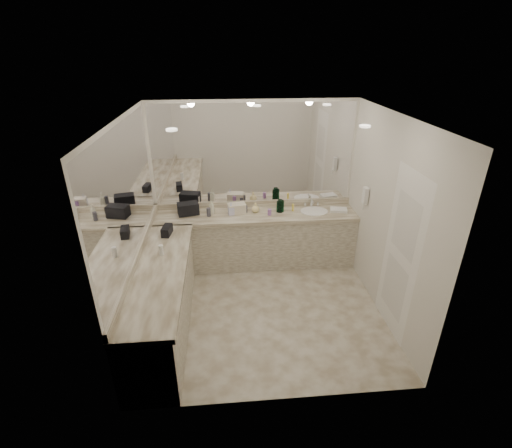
{
  "coord_description": "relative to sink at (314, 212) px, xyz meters",
  "views": [
    {
      "loc": [
        -0.46,
        -4.13,
        3.32
      ],
      "look_at": [
        -0.06,
        0.4,
        1.11
      ],
      "focal_mm": 26.0,
      "sensor_mm": 36.0,
      "label": 1
    }
  ],
  "objects": [
    {
      "name": "soap_bottle_b",
      "position": [
        -1.33,
        -0.01,
        0.1
      ],
      "size": [
        0.11,
        0.11,
        0.2
      ],
      "primitive_type": "imported",
      "rotation": [
        0.0,
        0.0,
        0.21
      ],
      "color": "silver",
      "rests_on": "vanity_back_top"
    },
    {
      "name": "soap_bottle_c",
      "position": [
        -0.94,
        0.05,
        0.09
      ],
      "size": [
        0.14,
        0.14,
        0.16
      ],
      "primitive_type": "imported",
      "rotation": [
        0.0,
        0.0,
        -0.16
      ],
      "color": "#F4E197",
      "rests_on": "vanity_back_top"
    },
    {
      "name": "door",
      "position": [
        0.64,
        -1.7,
        0.16
      ],
      "size": [
        0.02,
        0.82,
        2.1
      ],
      "primitive_type": "cube",
      "color": "white",
      "rests_on": "wall_right"
    },
    {
      "name": "mirror_left",
      "position": [
        -2.54,
        -1.2,
        0.88
      ],
      "size": [
        0.01,
        2.92,
        1.55
      ],
      "primitive_type": "cube",
      "color": "white",
      "rests_on": "wall_left"
    },
    {
      "name": "sink",
      "position": [
        0.0,
        0.0,
        0.0
      ],
      "size": [
        0.44,
        0.44,
        0.03
      ],
      "primitive_type": "cylinder",
      "color": "white",
      "rests_on": "vanity_back_top"
    },
    {
      "name": "green_bottle_1",
      "position": [
        -0.55,
        0.02,
        0.11
      ],
      "size": [
        0.07,
        0.07,
        0.21
      ],
      "primitive_type": "cylinder",
      "color": "#0A4123",
      "rests_on": "vanity_back_top"
    },
    {
      "name": "amenity_bottle_0",
      "position": [
        -1.68,
        -0.03,
        0.07
      ],
      "size": [
        0.06,
        0.06,
        0.14
      ],
      "primitive_type": "cylinder",
      "color": "#3F3F4C",
      "rests_on": "vanity_back_top"
    },
    {
      "name": "backsplash_back",
      "position": [
        -0.95,
        0.28,
        0.05
      ],
      "size": [
        3.2,
        0.04,
        0.1
      ],
      "primitive_type": "cube",
      "color": "beige",
      "rests_on": "vanity_back_top"
    },
    {
      "name": "mirror_back",
      "position": [
        -0.95,
        0.29,
        0.88
      ],
      "size": [
        3.12,
        0.01,
        1.55
      ],
      "primitive_type": "cube",
      "color": "white",
      "rests_on": "wall_back"
    },
    {
      "name": "black_bag_spill",
      "position": [
        -2.25,
        -0.6,
        0.07
      ],
      "size": [
        0.14,
        0.25,
        0.13
      ],
      "primitive_type": "cube",
      "rotation": [
        0.0,
        0.0,
        -0.15
      ],
      "color": "black",
      "rests_on": "vanity_left_top"
    },
    {
      "name": "amenity_bottle_3",
      "position": [
        -1.1,
        0.06,
        0.06
      ],
      "size": [
        0.05,
        0.05,
        0.11
      ],
      "primitive_type": "cylinder",
      "color": "#3F3F4C",
      "rests_on": "vanity_back_top"
    },
    {
      "name": "soap_bottle_a",
      "position": [
        -1.64,
        0.05,
        0.12
      ],
      "size": [
        0.1,
        0.1,
        0.23
      ],
      "primitive_type": "imported",
      "rotation": [
        0.0,
        0.0,
        0.14
      ],
      "color": "beige",
      "rests_on": "vanity_back_top"
    },
    {
      "name": "amenity_bottle_7",
      "position": [
        -1.26,
        0.15,
        0.07
      ],
      "size": [
        0.06,
        0.06,
        0.13
      ],
      "primitive_type": "cylinder",
      "color": "#9966B2",
      "rests_on": "vanity_back_top"
    },
    {
      "name": "floor",
      "position": [
        -0.95,
        -1.2,
        -0.9
      ],
      "size": [
        3.2,
        3.2,
        0.0
      ],
      "primitive_type": "plane",
      "color": "beige",
      "rests_on": "ground"
    },
    {
      "name": "hand_towel",
      "position": [
        0.39,
        -0.03,
        0.03
      ],
      "size": [
        0.29,
        0.23,
        0.04
      ],
      "primitive_type": "cube",
      "rotation": [
        0.0,
        0.0,
        -0.22
      ],
      "color": "white",
      "rests_on": "vanity_back_top"
    },
    {
      "name": "vanity_back_base",
      "position": [
        -0.95,
        0.0,
        -0.48
      ],
      "size": [
        3.2,
        0.6,
        0.84
      ],
      "primitive_type": "cube",
      "color": "beige",
      "rests_on": "floor"
    },
    {
      "name": "green_bottle_2",
      "position": [
        -0.57,
        0.03,
        0.1
      ],
      "size": [
        0.07,
        0.07,
        0.18
      ],
      "primitive_type": "cylinder",
      "color": "#0A4123",
      "rests_on": "vanity_back_top"
    },
    {
      "name": "wall_back",
      "position": [
        -0.95,
        0.3,
        0.41
      ],
      "size": [
        3.2,
        0.02,
        2.6
      ],
      "primitive_type": "cube",
      "color": "silver",
      "rests_on": "floor"
    },
    {
      "name": "wall_left",
      "position": [
        -2.55,
        -1.2,
        0.41
      ],
      "size": [
        0.02,
        3.0,
        2.6
      ],
      "primitive_type": "cube",
      "color": "silver",
      "rests_on": "floor"
    },
    {
      "name": "backsplash_left",
      "position": [
        -2.53,
        -1.2,
        0.05
      ],
      "size": [
        0.04,
        3.0,
        0.1
      ],
      "primitive_type": "cube",
      "color": "beige",
      "rests_on": "vanity_left_top"
    },
    {
      "name": "vanity_left_top",
      "position": [
        -2.24,
        -1.5,
        -0.03
      ],
      "size": [
        0.64,
        2.42,
        0.06
      ],
      "primitive_type": "cube",
      "color": "beige",
      "rests_on": "vanity_left_base"
    },
    {
      "name": "amenity_bottle_2",
      "position": [
        -0.34,
        0.05,
        0.07
      ],
      "size": [
        0.04,
        0.04,
        0.12
      ],
      "primitive_type": "cylinder",
      "color": "#F2D84C",
      "rests_on": "vanity_back_top"
    },
    {
      "name": "amenity_bottle_1",
      "position": [
        -1.86,
        0.13,
        0.08
      ],
      "size": [
        0.05,
        0.05,
        0.14
      ],
      "primitive_type": "cylinder",
      "color": "white",
      "rests_on": "vanity_back_top"
    },
    {
      "name": "faucet",
      "position": [
        0.0,
        0.21,
        0.07
      ],
      "size": [
        0.24,
        0.16,
        0.14
      ],
      "primitive_type": "cube",
      "color": "silver",
      "rests_on": "vanity_back_top"
    },
    {
      "name": "green_bottle_0",
      "position": [
        -0.52,
        0.03,
        0.1
      ],
      "size": [
        0.07,
        0.07,
        0.19
      ],
      "primitive_type": "cylinder",
      "color": "#0A4123",
      "rests_on": "vanity_back_top"
    },
    {
      "name": "ceiling",
      "position": [
        -0.95,
        -1.2,
        1.71
      ],
      "size": [
        3.2,
        3.2,
        0.0
      ],
      "primitive_type": "plane",
      "color": "white",
      "rests_on": "floor"
    },
    {
      "name": "amenity_bottle_6",
      "position": [
        -1.35,
        0.04,
        0.07
      ],
      "size": [
        0.05,
        0.05,
        0.12
      ],
      "primitive_type": "cylinder",
      "color": "white",
      "rests_on": "vanity_back_top"
    },
    {
      "name": "lotion_left",
      "position": [
        -2.25,
        -1.17,
        0.07
      ],
      "size": [
        0.06,
        0.06,
        0.14
      ],
      "primitive_type": "cylinder",
      "color": "white",
      "rests_on": "vanity_left_top"
    },
    {
      "name": "wall_phone",
      "position": [
        0.61,
        -0.5,
        0.46
      ],
      "size": [
        0.06,
        0.1,
        0.24
      ],
      "primitive_type": "cube",
      "color": "white",
      "rests_on": "wall_right"
    },
    {
      "name": "vanity_back_top",
      "position": [
        -0.95,
        -0.01,
        -0.03
      ],
      "size": [
        3.2,
        0.64,
        0.06
      ],
      "primitive_type": "cube",
      "color": "beige",
      "rests_on": "vanity_back_base"
    },
    {
      "name": "black_toiletry_bag",
      "position": [
        -2.0,
        0.06,
        0.1
      ],
      "size": [
        0.36,
        0.27,
        0.18
      ],
      "primitive_type": "cube",
      "rotation": [
        0.0,
        0.0,
        0.23
      ],
      "color": "black",
      "rests_on": "vanity_back_top"
    },
    {
      "name": "cream_cosmetic_case",
      "position": [
        -1.24,
        0.05,
        0.08
      ],
      "size": [
        0.3,
        0.21,
        0.16
      ],
      "primitive_type": "cube",
      "rotation": [
        0.0,
        0.0,
        0.15
      ],
      "color": "beige",
      "rests_on": "vanity_back_top"
    },
    {
      "name": "vanity_left_base",
      "position": [
        -2.25,
        -1.5,
        -0.48
      ],
      "size": [
        0.6,
        2.4,
        0.84
      ],
      "primitive_type": "cube",
      "color": "beige",
      "rests_on": "floor"
    },
    {
      "name": "amenity_bottle_4",
      "position": [
        -1.14,
        0.14,
        0.06
      ],
      "size": [
        0.06,
        0.06,
        0.1
      ],
      "primitive_type": "cylinder",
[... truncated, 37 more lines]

